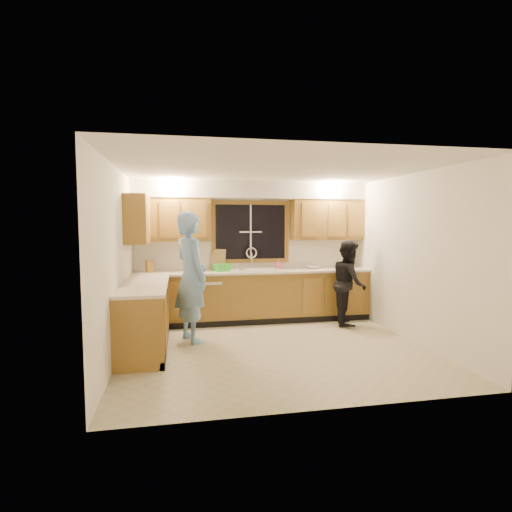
% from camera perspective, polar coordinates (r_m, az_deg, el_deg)
% --- Properties ---
extents(floor, '(4.20, 4.20, 0.00)m').
position_cam_1_polar(floor, '(5.80, 2.62, -13.02)').
color(floor, '#BBB18F').
rests_on(floor, ground).
extents(ceiling, '(4.20, 4.20, 0.00)m').
position_cam_1_polar(ceiling, '(5.57, 2.72, 12.28)').
color(ceiling, white).
extents(wall_back, '(4.20, 0.00, 4.20)m').
position_cam_1_polar(wall_back, '(7.40, -0.78, 0.75)').
color(wall_back, white).
rests_on(wall_back, ground).
extents(wall_left, '(0.00, 3.80, 3.80)m').
position_cam_1_polar(wall_left, '(5.45, -19.33, -0.99)').
color(wall_left, white).
rests_on(wall_left, ground).
extents(wall_right, '(0.00, 3.80, 3.80)m').
position_cam_1_polar(wall_right, '(6.37, 21.35, -0.25)').
color(wall_right, white).
rests_on(wall_right, ground).
extents(base_cabinets_back, '(4.20, 0.60, 0.88)m').
position_cam_1_polar(base_cabinets_back, '(7.21, -0.35, -5.86)').
color(base_cabinets_back, olive).
rests_on(base_cabinets_back, ground).
extents(base_cabinets_left, '(0.60, 1.90, 0.88)m').
position_cam_1_polar(base_cabinets_left, '(5.89, -15.68, -8.47)').
color(base_cabinets_left, olive).
rests_on(base_cabinets_left, ground).
extents(countertop_back, '(4.20, 0.63, 0.04)m').
position_cam_1_polar(countertop_back, '(7.12, -0.33, -2.24)').
color(countertop_back, beige).
rests_on(countertop_back, base_cabinets_back).
extents(countertop_left, '(0.63, 1.90, 0.04)m').
position_cam_1_polar(countertop_left, '(5.80, -15.64, -4.04)').
color(countertop_left, beige).
rests_on(countertop_left, base_cabinets_left).
extents(upper_cabinets_left, '(1.35, 0.33, 0.75)m').
position_cam_1_polar(upper_cabinets_left, '(7.10, -11.99, 5.11)').
color(upper_cabinets_left, olive).
rests_on(upper_cabinets_left, wall_back).
extents(upper_cabinets_right, '(1.35, 0.33, 0.75)m').
position_cam_1_polar(upper_cabinets_right, '(7.60, 10.11, 5.12)').
color(upper_cabinets_right, olive).
rests_on(upper_cabinets_right, wall_back).
extents(upper_cabinets_return, '(0.33, 0.90, 0.75)m').
position_cam_1_polar(upper_cabinets_return, '(6.52, -16.59, 5.05)').
color(upper_cabinets_return, olive).
rests_on(upper_cabinets_return, wall_left).
extents(soffit, '(4.20, 0.35, 0.30)m').
position_cam_1_polar(soffit, '(7.23, -0.55, 9.38)').
color(soffit, silver).
rests_on(soffit, wall_back).
extents(window_frame, '(1.44, 0.03, 1.14)m').
position_cam_1_polar(window_frame, '(7.37, -0.77, 3.46)').
color(window_frame, black).
rests_on(window_frame, wall_back).
extents(sink, '(0.86, 0.52, 0.57)m').
position_cam_1_polar(sink, '(7.15, -0.36, -2.50)').
color(sink, white).
rests_on(sink, countertop_back).
extents(dishwasher, '(0.60, 0.56, 0.82)m').
position_cam_1_polar(dishwasher, '(7.10, -7.14, -6.30)').
color(dishwasher, white).
rests_on(dishwasher, floor).
extents(stove, '(0.58, 0.75, 0.90)m').
position_cam_1_polar(stove, '(5.34, -16.20, -9.76)').
color(stove, white).
rests_on(stove, floor).
extents(man, '(0.70, 0.83, 1.94)m').
position_cam_1_polar(man, '(6.01, -9.27, -2.97)').
color(man, '#79ACE5').
rests_on(man, floor).
extents(woman, '(0.74, 0.85, 1.46)m').
position_cam_1_polar(woman, '(7.13, 13.15, -3.73)').
color(woman, black).
rests_on(woman, floor).
extents(knife_block, '(0.14, 0.14, 0.20)m').
position_cam_1_polar(knife_block, '(7.10, -14.98, -1.45)').
color(knife_block, olive).
rests_on(knife_block, countertop_back).
extents(cutting_board, '(0.30, 0.20, 0.37)m').
position_cam_1_polar(cutting_board, '(7.25, -5.47, -0.49)').
color(cutting_board, tan).
rests_on(cutting_board, countertop_back).
extents(dish_crate, '(0.32, 0.31, 0.12)m').
position_cam_1_polar(dish_crate, '(7.07, -4.92, -1.64)').
color(dish_crate, green).
rests_on(dish_crate, countertop_back).
extents(soap_bottle, '(0.10, 0.10, 0.17)m').
position_cam_1_polar(soap_bottle, '(7.40, 3.25, -1.16)').
color(soap_bottle, pink).
rests_on(soap_bottle, countertop_back).
extents(bowl, '(0.27, 0.27, 0.06)m').
position_cam_1_polar(bowl, '(7.46, 8.03, -1.59)').
color(bowl, silver).
rests_on(bowl, countertop_back).
extents(can_left, '(0.07, 0.07, 0.11)m').
position_cam_1_polar(can_left, '(6.91, -1.87, -1.83)').
color(can_left, beige).
rests_on(can_left, countertop_back).
extents(can_right, '(0.08, 0.08, 0.12)m').
position_cam_1_polar(can_right, '(6.89, -2.19, -1.80)').
color(can_right, beige).
rests_on(can_right, countertop_back).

